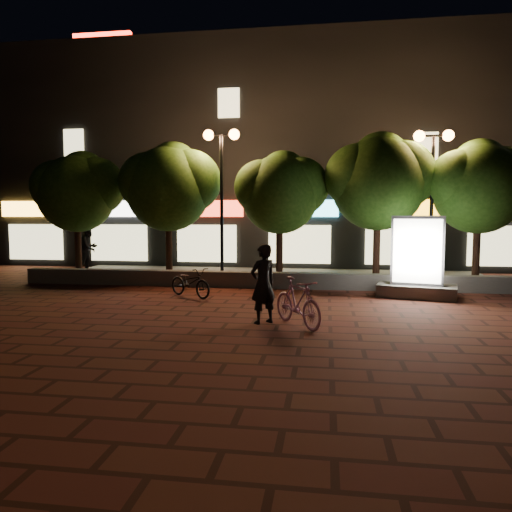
% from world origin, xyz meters
% --- Properties ---
extents(ground, '(80.00, 80.00, 0.00)m').
position_xyz_m(ground, '(0.00, 0.00, 0.00)').
color(ground, '#502419').
rests_on(ground, ground).
extents(retaining_wall, '(16.00, 0.45, 0.50)m').
position_xyz_m(retaining_wall, '(0.00, 4.00, 0.25)').
color(retaining_wall, slate).
rests_on(retaining_wall, ground).
extents(sidewalk, '(16.00, 5.00, 0.08)m').
position_xyz_m(sidewalk, '(0.00, 6.50, 0.04)').
color(sidewalk, slate).
rests_on(sidewalk, ground).
extents(building_block, '(28.00, 8.12, 11.30)m').
position_xyz_m(building_block, '(-0.01, 12.99, 5.00)').
color(building_block, black).
rests_on(building_block, ground).
extents(tree_far_left, '(3.36, 2.80, 4.63)m').
position_xyz_m(tree_far_left, '(-6.95, 5.46, 3.29)').
color(tree_far_left, '#321B13').
rests_on(tree_far_left, sidewalk).
extents(tree_left, '(3.60, 3.00, 4.89)m').
position_xyz_m(tree_left, '(-3.45, 5.46, 3.44)').
color(tree_left, '#321B13').
rests_on(tree_left, sidewalk).
extents(tree_mid, '(3.24, 2.70, 4.50)m').
position_xyz_m(tree_mid, '(0.55, 5.46, 3.22)').
color(tree_mid, '#321B13').
rests_on(tree_mid, sidewalk).
extents(tree_right, '(3.72, 3.10, 5.07)m').
position_xyz_m(tree_right, '(3.86, 5.46, 3.57)').
color(tree_right, '#321B13').
rests_on(tree_right, sidewalk).
extents(tree_far_right, '(3.48, 2.90, 4.76)m').
position_xyz_m(tree_far_right, '(7.05, 5.46, 3.37)').
color(tree_far_right, '#321B13').
rests_on(tree_far_right, sidewalk).
extents(street_lamp_left, '(1.26, 0.36, 5.18)m').
position_xyz_m(street_lamp_left, '(-1.50, 5.20, 4.03)').
color(street_lamp_left, black).
rests_on(street_lamp_left, sidewalk).
extents(street_lamp_right, '(1.26, 0.36, 4.98)m').
position_xyz_m(street_lamp_right, '(5.50, 5.20, 3.89)').
color(street_lamp_right, black).
rests_on(street_lamp_right, sidewalk).
extents(ad_kiosk, '(2.33, 1.56, 2.32)m').
position_xyz_m(ad_kiosk, '(4.68, 2.85, 0.93)').
color(ad_kiosk, slate).
rests_on(ad_kiosk, ground).
extents(scooter_pink, '(1.40, 1.67, 1.03)m').
position_xyz_m(scooter_pink, '(1.53, -1.20, 0.52)').
color(scooter_pink, '#C47AAB').
rests_on(scooter_pink, ground).
extents(rider, '(0.75, 0.73, 1.73)m').
position_xyz_m(rider, '(0.78, -1.03, 0.86)').
color(rider, black).
rests_on(rider, ground).
extents(scooter_parked, '(1.66, 1.35, 0.85)m').
position_xyz_m(scooter_parked, '(-1.71, 1.96, 0.42)').
color(scooter_parked, black).
rests_on(scooter_parked, ground).
extents(pedestrian, '(0.86, 1.03, 1.92)m').
position_xyz_m(pedestrian, '(-7.08, 6.34, 1.04)').
color(pedestrian, black).
rests_on(pedestrian, sidewalk).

